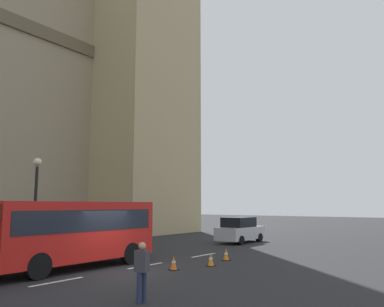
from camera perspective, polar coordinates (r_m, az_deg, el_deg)
ground_plane at (r=17.11m, az=-11.20°, el=-16.80°), size 160.00×160.00×0.00m
sedan_lead at (r=28.97m, az=7.17°, el=-11.24°), size 4.40×1.86×1.85m
traffic_cone_west at (r=17.03m, az=-2.74°, el=-16.01°), size 0.36×0.36×0.58m
traffic_cone_middle at (r=18.07m, az=2.81°, el=-15.52°), size 0.36×0.36×0.58m
traffic_cone_east at (r=19.91m, az=5.10°, el=-14.77°), size 0.36×0.36×0.58m
street_lamp at (r=22.16m, az=-22.28°, el=-6.32°), size 0.44×0.44×5.27m
pedestrian_near_cones at (r=11.55m, az=-7.48°, el=-16.80°), size 0.36×0.42×1.69m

